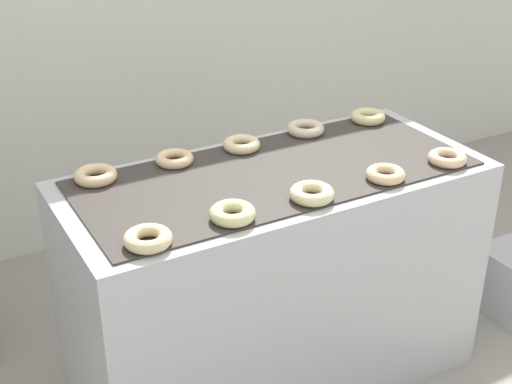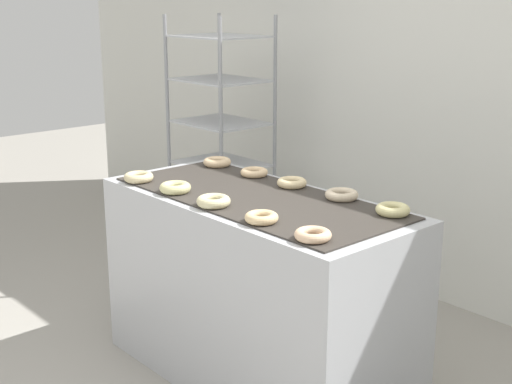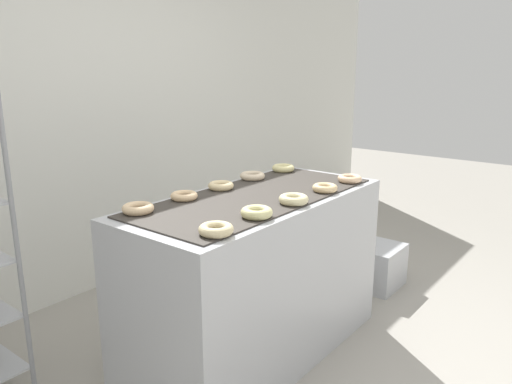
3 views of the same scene
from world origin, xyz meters
name	(u,v)px [view 1 (image 1 of 3)]	position (x,y,z in m)	size (l,w,h in m)	color
fryer_machine	(274,280)	(0.00, 0.61, 0.48)	(1.59, 0.71, 0.95)	#B7BABF
donut_near_leftmost	(148,239)	(-0.60, 0.35, 0.98)	(0.15, 0.15, 0.04)	beige
donut_near_left	(233,213)	(-0.31, 0.36, 0.98)	(0.15, 0.15, 0.05)	beige
donut_near_center	(312,193)	(-0.01, 0.36, 0.98)	(0.15, 0.15, 0.05)	beige
donut_near_right	(385,174)	(0.31, 0.36, 0.97)	(0.14, 0.14, 0.04)	beige
donut_near_rightmost	(447,158)	(0.61, 0.36, 0.97)	(0.15, 0.15, 0.04)	beige
donut_far_leftmost	(96,175)	(-0.60, 0.86, 0.98)	(0.15, 0.15, 0.04)	beige
donut_far_left	(174,159)	(-0.30, 0.86, 0.97)	(0.14, 0.14, 0.04)	beige
donut_far_center	(242,144)	(-0.01, 0.85, 0.97)	(0.15, 0.15, 0.04)	beige
donut_far_right	(306,129)	(0.30, 0.87, 0.97)	(0.16, 0.16, 0.04)	beige
donut_far_rightmost	(368,117)	(0.61, 0.85, 0.98)	(0.15, 0.15, 0.04)	beige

